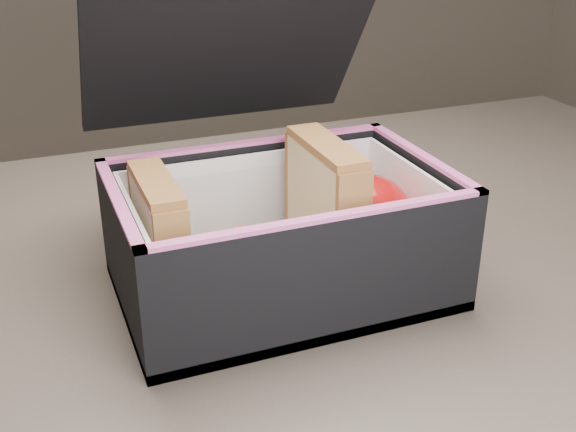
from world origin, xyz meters
The scene contains 8 objects.
kitchen_table centered at (0.00, 0.00, 0.66)m, with size 1.20×0.80×0.75m.
lunch_bag centered at (-0.03, -0.02, 0.81)m, with size 0.28×0.29×0.25m.
plastic_tub centered at (-0.06, -0.03, 0.80)m, with size 0.19×0.13×0.08m, color white, non-canonical shape.
sandwich_left centered at (-0.14, -0.03, 0.82)m, with size 0.03×0.09×0.11m.
sandwich_right centered at (0.01, -0.03, 0.82)m, with size 0.03×0.11×0.12m.
carrot_sticks centered at (-0.06, -0.04, 0.78)m, with size 0.05×0.12×0.03m.
paper_napkin centered at (0.04, -0.02, 0.77)m, with size 0.08×0.09×0.01m, color white.
red_apple centered at (0.05, -0.03, 0.81)m, with size 0.09×0.09×0.08m.
Camera 1 is at (-0.23, -0.54, 1.08)m, focal length 45.00 mm.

